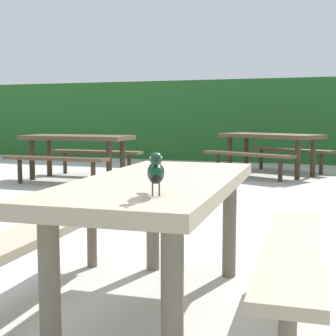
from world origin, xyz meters
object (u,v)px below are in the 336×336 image
(picnic_table_foreground, at_px, (160,212))
(picnic_table_far_centre, at_px, (77,146))
(picnic_table_mid_right, at_px, (270,144))
(bird_grackle, at_px, (156,171))

(picnic_table_foreground, distance_m, picnic_table_far_centre, 5.75)
(picnic_table_foreground, height_order, picnic_table_mid_right, same)
(picnic_table_foreground, relative_size, picnic_table_far_centre, 1.01)
(bird_grackle, distance_m, picnic_table_mid_right, 7.09)
(picnic_table_foreground, bearing_deg, picnic_table_far_centre, 124.11)
(picnic_table_far_centre, bearing_deg, picnic_table_mid_right, 30.47)
(picnic_table_foreground, distance_m, picnic_table_mid_right, 6.50)
(bird_grackle, distance_m, picnic_table_far_centre, 6.34)
(picnic_table_foreground, height_order, picnic_table_far_centre, same)
(picnic_table_foreground, height_order, bird_grackle, bird_grackle)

